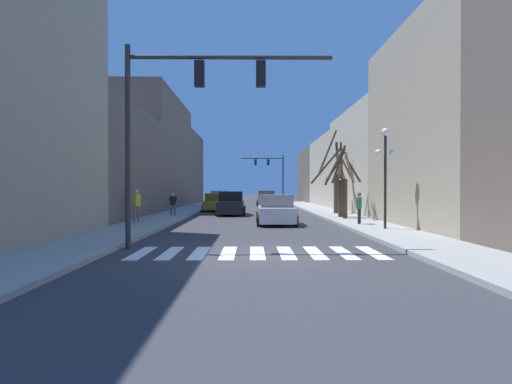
# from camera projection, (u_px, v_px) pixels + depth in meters

# --- Properties ---
(ground_plane) EXTENTS (240.00, 240.00, 0.00)m
(ground_plane) POSITION_uv_depth(u_px,v_px,m) (258.00, 256.00, 11.90)
(ground_plane) COLOR #38383D
(sidewalk_left) EXTENTS (2.76, 90.00, 0.15)m
(sidewalk_left) POSITION_uv_depth(u_px,v_px,m) (59.00, 253.00, 11.84)
(sidewalk_left) COLOR #9E9E99
(sidewalk_left) RESTS_ON ground_plane
(sidewalk_right) EXTENTS (2.76, 90.00, 0.15)m
(sidewalk_right) POSITION_uv_depth(u_px,v_px,m) (454.00, 253.00, 11.97)
(sidewalk_right) COLOR #9E9E99
(sidewalk_right) RESTS_ON ground_plane
(building_row_left) EXTENTS (6.00, 52.91, 12.41)m
(building_row_left) POSITION_uv_depth(u_px,v_px,m) (122.00, 147.00, 31.16)
(building_row_left) COLOR tan
(building_row_left) RESTS_ON ground_plane
(building_row_right) EXTENTS (6.00, 58.33, 10.14)m
(building_row_right) POSITION_uv_depth(u_px,v_px,m) (375.00, 162.00, 33.67)
(building_row_right) COLOR #66564C
(building_row_right) RESTS_ON ground_plane
(crosswalk_stripes) EXTENTS (7.65, 2.60, 0.01)m
(crosswalk_stripes) POSITION_uv_depth(u_px,v_px,m) (257.00, 253.00, 12.41)
(crosswalk_stripes) COLOR white
(crosswalk_stripes) RESTS_ON ground_plane
(traffic_signal_near) EXTENTS (6.85, 0.28, 6.74)m
(traffic_signal_near) POSITION_uv_depth(u_px,v_px,m) (186.00, 101.00, 13.17)
(traffic_signal_near) COLOR #2D2D2D
(traffic_signal_near) RESTS_ON ground_plane
(traffic_signal_far) EXTENTS (6.04, 0.28, 6.63)m
(traffic_signal_far) POSITION_uv_depth(u_px,v_px,m) (271.00, 169.00, 56.02)
(traffic_signal_far) COLOR #2D2D2D
(traffic_signal_far) RESTS_ON ground_plane
(street_lamp_right_corner) EXTENTS (0.95, 0.36, 4.64)m
(street_lamp_right_corner) POSITION_uv_depth(u_px,v_px,m) (385.00, 158.00, 18.38)
(street_lamp_right_corner) COLOR black
(street_lamp_right_corner) RESTS_ON sidewalk_right
(car_parked_left_far) EXTENTS (1.97, 4.18, 1.58)m
(car_parked_left_far) POSITION_uv_depth(u_px,v_px,m) (215.00, 203.00, 35.29)
(car_parked_left_far) COLOR #A38423
(car_parked_left_far) RESTS_ON ground_plane
(car_parked_left_near) EXTENTS (2.17, 4.26, 1.65)m
(car_parked_left_near) POSITION_uv_depth(u_px,v_px,m) (276.00, 210.00, 22.26)
(car_parked_left_near) COLOR silver
(car_parked_left_near) RESTS_ON ground_plane
(car_parked_right_far) EXTENTS (1.96, 4.39, 1.77)m
(car_parked_right_far) POSITION_uv_depth(u_px,v_px,m) (220.00, 200.00, 40.64)
(car_parked_right_far) COLOR silver
(car_parked_right_far) RESTS_ON ground_plane
(car_parked_right_mid) EXTENTS (2.12, 4.52, 1.78)m
(car_parked_right_mid) POSITION_uv_depth(u_px,v_px,m) (231.00, 204.00, 29.98)
(car_parked_right_mid) COLOR black
(car_parked_right_mid) RESTS_ON ground_plane
(car_at_intersection) EXTENTS (2.18, 4.64, 1.76)m
(car_at_intersection) POSITION_uv_depth(u_px,v_px,m) (266.00, 199.00, 45.33)
(car_at_intersection) COLOR gray
(car_at_intersection) RESTS_ON ground_plane
(pedestrian_near_right_corner) EXTENTS (0.38, 0.68, 1.65)m
(pedestrian_near_right_corner) POSITION_uv_depth(u_px,v_px,m) (359.00, 205.00, 20.87)
(pedestrian_near_right_corner) COLOR black
(pedestrian_near_right_corner) RESTS_ON sidewalk_right
(pedestrian_on_left_sidewalk) EXTENTS (0.38, 0.76, 1.81)m
(pedestrian_on_left_sidewalk) POSITION_uv_depth(u_px,v_px,m) (136.00, 202.00, 22.21)
(pedestrian_on_left_sidewalk) COLOR #7A705B
(pedestrian_on_left_sidewalk) RESTS_ON sidewalk_left
(pedestrian_waiting_at_curb) EXTENTS (0.66, 0.30, 1.56)m
(pedestrian_waiting_at_curb) POSITION_uv_depth(u_px,v_px,m) (173.00, 202.00, 27.42)
(pedestrian_waiting_at_curb) COLOR #4C4C51
(pedestrian_waiting_at_curb) RESTS_ON sidewalk_left
(street_tree_left_mid) EXTENTS (2.26, 2.86, 4.55)m
(street_tree_left_mid) POSITION_uv_depth(u_px,v_px,m) (344.00, 183.00, 24.75)
(street_tree_left_mid) COLOR #473828
(street_tree_left_mid) RESTS_ON sidewalk_right
(street_tree_left_far) EXTENTS (1.84, 1.79, 6.23)m
(street_tree_left_far) POSITION_uv_depth(u_px,v_px,m) (336.00, 179.00, 29.61)
(street_tree_left_far) COLOR #473828
(street_tree_left_far) RESTS_ON sidewalk_right
(street_tree_right_near) EXTENTS (2.59, 1.85, 4.91)m
(street_tree_right_near) POSITION_uv_depth(u_px,v_px,m) (338.00, 183.00, 26.17)
(street_tree_right_near) COLOR #473828
(street_tree_right_near) RESTS_ON sidewalk_right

